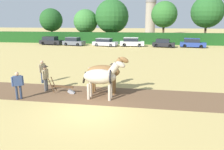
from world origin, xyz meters
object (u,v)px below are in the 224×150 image
Objects in this scene: parked_car_left at (74,42)px; plow at (64,89)px; farmer_onlooker_left at (18,84)px; tree_center_right at (207,12)px; tree_center_left at (112,16)px; parked_car_center_left at (105,42)px; tree_far_left at (51,20)px; tree_center at (164,15)px; parked_car_far_left at (51,41)px; parked_car_center at (132,42)px; farmer_onlooker_right at (42,70)px; farmer_beside_team at (112,72)px; farmer_at_plow at (45,76)px; draft_horse_lead_right at (105,72)px; tree_left at (86,21)px; parked_car_center_right at (163,43)px; draft_horse_lead_left at (102,77)px; parked_car_right at (192,43)px.

plow is at bearing -62.52° from parked_car_left.
farmer_onlooker_left reaches higher than plow.
parked_car_left is (-25.51, -9.05, -5.54)m from tree_center_right.
tree_center_left is 9.40m from parked_car_center_left.
tree_far_left reaches higher than parked_car_left.
tree_center is 37.24m from plow.
parked_car_far_left is 1.03× the size of parked_car_center.
farmer_onlooker_right is at bearing 140.10° from plow.
tree_far_left is 4.18× the size of plow.
farmer_beside_team is (4.85, -32.15, -4.45)m from tree_center_left.
parked_car_center is (5.04, 28.17, -0.22)m from farmer_onlooker_left.
tree_center_left reaches higher than parked_car_left.
farmer_at_plow is at bearing -106.21° from tree_center.
draft_horse_lead_right is 2.89m from plow.
tree_left reaches higher than farmer_onlooker_right.
parked_car_left is (-5.60, 24.41, -0.27)m from farmer_onlooker_right.
farmer_at_plow is at bearing -100.06° from parked_car_center.
farmer_beside_team is at bearing 41.00° from plow.
parked_car_center_right is at bearing -17.49° from tree_far_left.
parked_car_center is (0.14, 27.33, -0.61)m from draft_horse_lead_left.
parked_car_center_right is at bearing -134.82° from tree_center_right.
tree_center is at bearing 85.02° from farmer_onlooker_right.
parked_car_center_left is at bearing 89.71° from farmer_beside_team.
parked_car_center_left is (-2.13, 26.38, 0.37)m from plow.
parked_car_left is at bearing -170.43° from parked_car_center_right.
farmer_at_plow reaches higher than farmer_beside_team.
draft_horse_lead_right is at bearing -67.81° from parked_car_center_left.
farmer_at_plow reaches higher than parked_car_center_left.
parked_car_center is at bearing -170.89° from parked_car_right.
parked_car_left is at bearing 108.02° from farmer_at_plow.
parked_car_left is (-6.68, 26.21, -0.31)m from farmer_at_plow.
draft_horse_lead_left reaches higher than farmer_beside_team.
plow is (-17.42, -35.58, -5.95)m from tree_center_right.
tree_left reaches higher than farmer_beside_team.
tree_far_left is at bearing -177.05° from tree_center_right.
parked_car_center_left is 1.09× the size of parked_car_center.
draft_horse_lead_right is 30.73m from parked_car_far_left.
draft_horse_lead_right reaches higher than farmer_at_plow.
draft_horse_lead_left reaches higher than parked_car_center_left.
farmer_beside_team is (0.20, 1.85, -0.49)m from draft_horse_lead_right.
tree_center_right is 39.28m from farmer_onlooker_right.
parked_car_center is (15.51, -0.39, 0.00)m from parked_car_far_left.
tree_center_left reaches higher than parked_car_center_right.
draft_horse_lead_right reaches higher than farmer_onlooker_left.
parked_car_center_right is at bearing 79.76° from farmer_onlooker_right.
draft_horse_lead_left is (-6.30, -36.36, -4.38)m from tree_center.
farmer_onlooker_right is at bearing -60.68° from parked_car_far_left.
farmer_at_plow is 0.37× the size of parked_car_center_left.
tree_center_left is 5.19× the size of farmer_onlooker_right.
farmer_onlooker_left reaches higher than parked_car_left.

